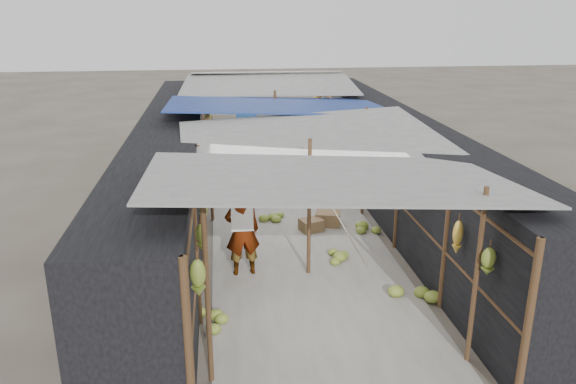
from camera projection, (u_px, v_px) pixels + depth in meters
name	position (u px, v px, depth m)	size (l,w,h in m)	color
ground	(343.00, 370.00, 7.77)	(80.00, 80.00, 0.00)	#6B6356
aisle_slab	(286.00, 210.00, 13.89)	(3.60, 16.00, 0.02)	#9E998E
stall_left	(172.00, 169.00, 13.21)	(1.40, 15.00, 2.30)	black
stall_right	(394.00, 162.00, 13.85)	(1.40, 15.00, 2.30)	black
crate_near	(328.00, 219.00, 12.85)	(0.55, 0.44, 0.33)	#906649
crate_mid	(311.00, 225.00, 12.53)	(0.48, 0.38, 0.29)	#906649
crate_back	(250.00, 150.00, 19.03)	(0.49, 0.40, 0.31)	#906649
black_basin	(328.00, 199.00, 14.38)	(0.67, 0.67, 0.20)	black
vendor_elderly	(242.00, 231.00, 10.29)	(0.64, 0.42, 1.76)	silver
shopper_blue	(258.00, 165.00, 15.08)	(0.73, 0.57, 1.50)	#2135A9
vendor_seated	(301.00, 153.00, 17.65)	(0.52, 0.30, 0.81)	#524B47
market_canopy	(285.00, 111.00, 13.47)	(5.62, 15.20, 2.77)	brown
hanging_bananas	(294.00, 143.00, 13.64)	(3.95, 14.32, 0.85)	olive
floor_bananas	(286.00, 214.00, 13.18)	(4.03, 9.65, 0.36)	olive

